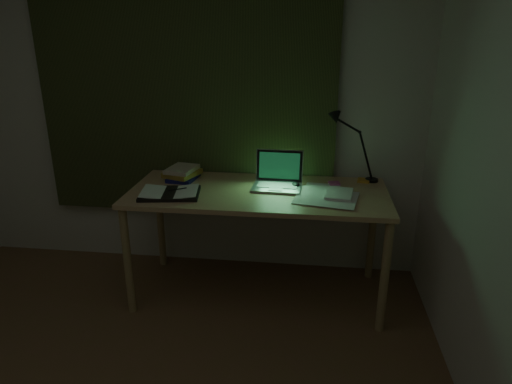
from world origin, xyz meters
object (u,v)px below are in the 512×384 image
at_px(laptop, 277,172).
at_px(desk_lamp, 374,147).
at_px(book_stack, 183,173).
at_px(loose_papers, 330,193).
at_px(desk, 258,244).
at_px(open_textbook, 170,193).

relative_size(laptop, desk_lamp, 0.75).
xyz_separation_m(book_stack, loose_papers, (1.04, -0.18, -0.04)).
xyz_separation_m(desk, book_stack, (-0.57, 0.18, 0.44)).
distance_m(open_textbook, loose_papers, 1.05).
distance_m(laptop, open_textbook, 0.72).
bearing_deg(desk_lamp, desk, -154.92).
distance_m(laptop, loose_papers, 0.38).
xyz_separation_m(open_textbook, desk_lamp, (1.34, 0.46, 0.23)).
xyz_separation_m(desk, desk_lamp, (0.78, 0.30, 0.64)).
height_order(desk, loose_papers, loose_papers).
distance_m(desk, book_stack, 0.74).
distance_m(book_stack, desk_lamp, 1.36).
bearing_deg(laptop, book_stack, 172.79).
xyz_separation_m(open_textbook, book_stack, (-0.00, 0.33, 0.03)).
bearing_deg(book_stack, desk_lamp, 5.29).
bearing_deg(laptop, loose_papers, -8.22).
xyz_separation_m(laptop, loose_papers, (0.36, -0.07, -0.11)).
bearing_deg(laptop, desk_lamp, 22.65).
height_order(desk, laptop, laptop).
bearing_deg(laptop, open_textbook, -159.84).
xyz_separation_m(book_stack, desk_lamp, (1.34, 0.12, 0.20)).
distance_m(open_textbook, desk_lamp, 1.43).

